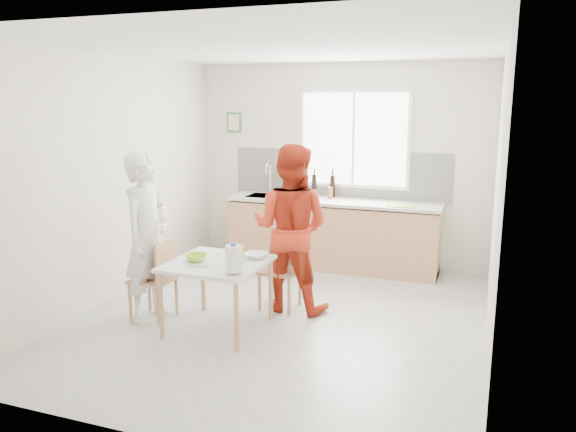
{
  "coord_description": "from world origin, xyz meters",
  "views": [
    {
      "loc": [
        1.92,
        -5.11,
        2.22
      ],
      "look_at": [
        0.0,
        0.2,
        1.04
      ],
      "focal_mm": 35.0,
      "sensor_mm": 36.0,
      "label": 1
    }
  ],
  "objects_px": {
    "person_white": "(147,237)",
    "bowl_white": "(256,255)",
    "chair_left": "(158,276)",
    "chair_far": "(282,265)",
    "person_red": "(290,228)",
    "milk_jug": "(234,258)",
    "dining_table": "(217,269)",
    "bowl_green": "(196,258)",
    "wine_bottle_a": "(314,186)",
    "wine_bottle_b": "(332,186)"
  },
  "relations": [
    {
      "from": "wine_bottle_b",
      "to": "milk_jug",
      "type": "bearing_deg",
      "value": -92.19
    },
    {
      "from": "bowl_green",
      "to": "wine_bottle_b",
      "type": "xyz_separation_m",
      "value": [
        0.63,
        2.64,
        0.35
      ]
    },
    {
      "from": "bowl_white",
      "to": "chair_left",
      "type": "bearing_deg",
      "value": -167.03
    },
    {
      "from": "bowl_green",
      "to": "milk_jug",
      "type": "relative_size",
      "value": 0.78
    },
    {
      "from": "person_red",
      "to": "person_white",
      "type": "bearing_deg",
      "value": 32.16
    },
    {
      "from": "person_white",
      "to": "bowl_green",
      "type": "height_order",
      "value": "person_white"
    },
    {
      "from": "dining_table",
      "to": "wine_bottle_a",
      "type": "distance_m",
      "value": 2.5
    },
    {
      "from": "dining_table",
      "to": "person_white",
      "type": "xyz_separation_m",
      "value": [
        -0.79,
        0.02,
        0.24
      ]
    },
    {
      "from": "person_red",
      "to": "bowl_white",
      "type": "bearing_deg",
      "value": 73.57
    },
    {
      "from": "dining_table",
      "to": "chair_far",
      "type": "bearing_deg",
      "value": 65.49
    },
    {
      "from": "dining_table",
      "to": "bowl_green",
      "type": "distance_m",
      "value": 0.23
    },
    {
      "from": "person_red",
      "to": "wine_bottle_a",
      "type": "relative_size",
      "value": 5.55
    },
    {
      "from": "person_red",
      "to": "bowl_white",
      "type": "distance_m",
      "value": 0.58
    },
    {
      "from": "person_white",
      "to": "bowl_green",
      "type": "xyz_separation_m",
      "value": [
        0.59,
        -0.06,
        -0.14
      ]
    },
    {
      "from": "bowl_white",
      "to": "milk_jug",
      "type": "bearing_deg",
      "value": -88.66
    },
    {
      "from": "person_white",
      "to": "bowl_white",
      "type": "height_order",
      "value": "person_white"
    },
    {
      "from": "chair_left",
      "to": "wine_bottle_a",
      "type": "distance_m",
      "value": 2.67
    },
    {
      "from": "person_white",
      "to": "wine_bottle_b",
      "type": "distance_m",
      "value": 2.86
    },
    {
      "from": "person_red",
      "to": "bowl_green",
      "type": "distance_m",
      "value": 1.08
    },
    {
      "from": "chair_far",
      "to": "bowl_green",
      "type": "distance_m",
      "value": 1.05
    },
    {
      "from": "chair_left",
      "to": "wine_bottle_a",
      "type": "xyz_separation_m",
      "value": [
        0.9,
        2.44,
        0.62
      ]
    },
    {
      "from": "bowl_green",
      "to": "milk_jug",
      "type": "xyz_separation_m",
      "value": [
        0.52,
        -0.24,
        0.11
      ]
    },
    {
      "from": "bowl_green",
      "to": "wine_bottle_a",
      "type": "xyz_separation_m",
      "value": [
        0.42,
        2.5,
        0.36
      ]
    },
    {
      "from": "bowl_green",
      "to": "wine_bottle_b",
      "type": "relative_size",
      "value": 0.69
    },
    {
      "from": "chair_left",
      "to": "bowl_green",
      "type": "distance_m",
      "value": 0.55
    },
    {
      "from": "person_red",
      "to": "dining_table",
      "type": "bearing_deg",
      "value": 59.74
    },
    {
      "from": "chair_left",
      "to": "wine_bottle_b",
      "type": "relative_size",
      "value": 2.81
    },
    {
      "from": "person_red",
      "to": "bowl_white",
      "type": "relative_size",
      "value": 8.19
    },
    {
      "from": "dining_table",
      "to": "person_red",
      "type": "distance_m",
      "value": 0.95
    },
    {
      "from": "chair_far",
      "to": "wine_bottle_a",
      "type": "height_order",
      "value": "wine_bottle_a"
    },
    {
      "from": "bowl_green",
      "to": "bowl_white",
      "type": "distance_m",
      "value": 0.58
    },
    {
      "from": "chair_far",
      "to": "wine_bottle_a",
      "type": "distance_m",
      "value": 1.76
    },
    {
      "from": "bowl_white",
      "to": "milk_jug",
      "type": "relative_size",
      "value": 0.82
    },
    {
      "from": "person_white",
      "to": "wine_bottle_b",
      "type": "height_order",
      "value": "person_white"
    },
    {
      "from": "person_white",
      "to": "person_red",
      "type": "bearing_deg",
      "value": -57.84
    },
    {
      "from": "chair_far",
      "to": "bowl_white",
      "type": "bearing_deg",
      "value": -95.06
    },
    {
      "from": "chair_left",
      "to": "dining_table",
      "type": "bearing_deg",
      "value": 90.0
    },
    {
      "from": "dining_table",
      "to": "chair_left",
      "type": "xyz_separation_m",
      "value": [
        -0.69,
        0.02,
        -0.15
      ]
    },
    {
      "from": "chair_left",
      "to": "chair_far",
      "type": "relative_size",
      "value": 0.99
    },
    {
      "from": "bowl_green",
      "to": "milk_jug",
      "type": "height_order",
      "value": "milk_jug"
    },
    {
      "from": "dining_table",
      "to": "bowl_white",
      "type": "xyz_separation_m",
      "value": [
        0.31,
        0.24,
        0.1
      ]
    },
    {
      "from": "milk_jug",
      "to": "wine_bottle_a",
      "type": "bearing_deg",
      "value": 93.42
    },
    {
      "from": "wine_bottle_b",
      "to": "bowl_green",
      "type": "bearing_deg",
      "value": -103.41
    },
    {
      "from": "person_red",
      "to": "wine_bottle_b",
      "type": "height_order",
      "value": "person_red"
    },
    {
      "from": "dining_table",
      "to": "bowl_white",
      "type": "bearing_deg",
      "value": 38.55
    },
    {
      "from": "milk_jug",
      "to": "dining_table",
      "type": "bearing_deg",
      "value": 139.18
    },
    {
      "from": "chair_far",
      "to": "dining_table",
      "type": "bearing_deg",
      "value": -113.25
    },
    {
      "from": "milk_jug",
      "to": "wine_bottle_a",
      "type": "height_order",
      "value": "wine_bottle_a"
    },
    {
      "from": "person_red",
      "to": "wine_bottle_b",
      "type": "xyz_separation_m",
      "value": [
        -0.05,
        1.82,
        0.18
      ]
    },
    {
      "from": "chair_left",
      "to": "bowl_white",
      "type": "height_order",
      "value": "chair_left"
    }
  ]
}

